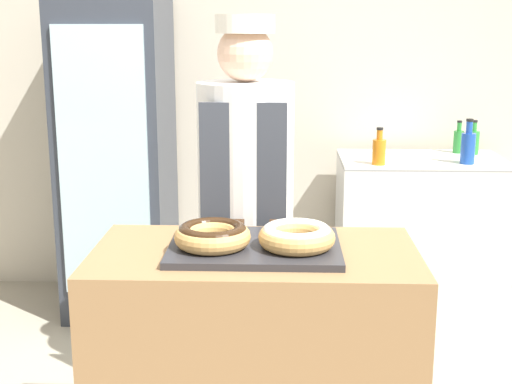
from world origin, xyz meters
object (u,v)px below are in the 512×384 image
donut_chocolate_glaze (212,235)px  chest_freezer (418,234)px  bottle_orange (379,150)px  baker_person (246,215)px  bottle_green_b (473,141)px  beverage_fridge (118,159)px  bottle_blue (468,146)px  serving_tray (255,247)px  bottle_green (458,140)px  donut_light_glaze (297,236)px  brownie_back_left (232,226)px  brownie_back_right (281,227)px

donut_chocolate_glaze → chest_freezer: size_ratio=0.27×
bottle_orange → donut_chocolate_glaze: bearing=-115.8°
baker_person → bottle_green_b: size_ratio=8.51×
beverage_fridge → bottle_orange: 1.49m
bottle_blue → donut_chocolate_glaze: bearing=-127.7°
serving_tray → bottle_green: size_ratio=3.00×
donut_light_glaze → bottle_green_b: bottle_green_b is taller
chest_freezer → brownie_back_left: bearing=-121.8°
donut_light_glaze → beverage_fridge: (-1.00, 1.76, -0.08)m
donut_light_glaze → brownie_back_right: (-0.05, 0.19, -0.03)m
donut_chocolate_glaze → bottle_green_b: (1.35, 1.90, 0.01)m
brownie_back_right → bottle_green: (1.04, 1.75, 0.04)m
brownie_back_left → baker_person: (0.03, 0.39, -0.06)m
serving_tray → donut_light_glaze: 0.15m
beverage_fridge → bottle_green_b: (2.06, 0.14, 0.09)m
donut_light_glaze → brownie_back_left: bearing=140.1°
serving_tray → brownie_back_left: brownie_back_left is taller
donut_chocolate_glaze → bottle_orange: bottle_orange is taller
donut_light_glaze → chest_freezer: (0.75, 1.77, -0.52)m
donut_chocolate_glaze → bottle_orange: size_ratio=1.26×
baker_person → bottle_green_b: bearing=46.1°
serving_tray → beverage_fridge: 1.93m
beverage_fridge → bottle_green_b: size_ratio=9.04×
chest_freezer → bottle_orange: size_ratio=4.59×
brownie_back_right → bottle_green: 2.04m
serving_tray → chest_freezer: serving_tray is taller
beverage_fridge → bottle_orange: bearing=-7.8°
brownie_back_right → baker_person: (-0.15, 0.39, -0.06)m
bottle_blue → bottle_green: bearing=85.0°
donut_light_glaze → bottle_blue: 1.87m
bottle_green → bottle_orange: (-0.52, -0.38, 0.00)m
brownie_back_right → bottle_orange: (0.53, 1.37, 0.04)m
beverage_fridge → serving_tray: bearing=-63.6°
donut_light_glaze → brownie_back_right: donut_light_glaze is taller
bottle_green_b → beverage_fridge: bearing=-176.1°
serving_tray → bottle_blue: 1.92m
chest_freezer → bottle_green: (0.24, 0.17, 0.53)m
brownie_back_left → chest_freezer: (0.98, 1.58, -0.49)m
beverage_fridge → bottle_blue: 1.97m
beverage_fridge → bottle_blue: bearing=-4.6°
brownie_back_right → bottle_green_b: size_ratio=0.42×
serving_tray → brownie_back_left: (-0.09, 0.16, 0.03)m
donut_light_glaze → brownie_back_left: donut_light_glaze is taller
donut_chocolate_glaze → donut_light_glaze: 0.28m
brownie_back_left → bottle_blue: bearing=49.9°
serving_tray → bottle_green_b: (1.21, 1.86, 0.07)m
brownie_back_left → bottle_blue: (1.19, 1.41, 0.06)m
donut_light_glaze → bottle_orange: bearing=73.1°
bottle_green_b → bottle_orange: bearing=-150.1°
serving_tray → donut_chocolate_glaze: size_ratio=2.25×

